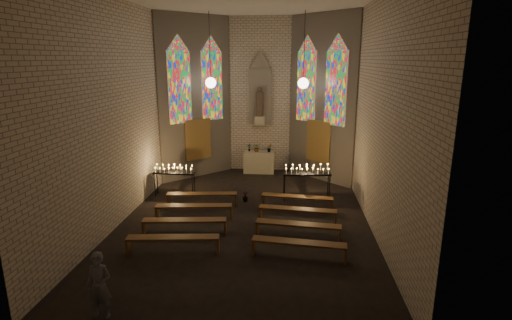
# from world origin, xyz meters

# --- Properties ---
(floor) EXTENTS (12.00, 12.00, 0.00)m
(floor) POSITION_xyz_m (0.00, 0.00, 0.00)
(floor) COLOR black
(floor) RESTS_ON ground
(room) EXTENTS (8.22, 12.43, 7.00)m
(room) POSITION_xyz_m (-0.00, 3.37, 3.72)
(room) COLOR beige
(room) RESTS_ON ground
(altar) EXTENTS (1.40, 0.60, 1.00)m
(altar) POSITION_xyz_m (0.00, 5.45, 0.50)
(altar) COLOR beige
(altar) RESTS_ON ground
(flower_vase_left) EXTENTS (0.19, 0.14, 0.34)m
(flower_vase_left) POSITION_xyz_m (-0.46, 5.50, 1.17)
(flower_vase_left) COLOR #4C723F
(flower_vase_left) RESTS_ON altar
(flower_vase_center) EXTENTS (0.38, 0.34, 0.41)m
(flower_vase_center) POSITION_xyz_m (-0.09, 5.43, 1.21)
(flower_vase_center) COLOR #4C723F
(flower_vase_center) RESTS_ON altar
(flower_vase_right) EXTENTS (0.24, 0.21, 0.38)m
(flower_vase_right) POSITION_xyz_m (0.48, 5.39, 1.19)
(flower_vase_right) COLOR #4C723F
(flower_vase_right) RESTS_ON altar
(aisle_flower_pot) EXTENTS (0.26, 0.26, 0.39)m
(aisle_flower_pot) POSITION_xyz_m (-0.20, 1.56, 0.19)
(aisle_flower_pot) COLOR #4C723F
(aisle_flower_pot) RESTS_ON ground
(votive_stand_left) EXTENTS (1.59, 0.40, 1.16)m
(votive_stand_left) POSITION_xyz_m (-3.00, 1.97, 1.00)
(votive_stand_left) COLOR black
(votive_stand_left) RESTS_ON ground
(votive_stand_right) EXTENTS (1.81, 0.57, 1.30)m
(votive_stand_right) POSITION_xyz_m (2.06, 1.90, 1.12)
(votive_stand_right) COLOR black
(votive_stand_right) RESTS_ON ground
(pew_left_0) EXTENTS (2.53, 0.63, 0.48)m
(pew_left_0) POSITION_xyz_m (-1.71, 0.95, 0.39)
(pew_left_0) COLOR brown
(pew_left_0) RESTS_ON ground
(pew_right_0) EXTENTS (2.53, 0.63, 0.48)m
(pew_right_0) POSITION_xyz_m (1.71, 0.95, 0.39)
(pew_right_0) COLOR brown
(pew_right_0) RESTS_ON ground
(pew_left_1) EXTENTS (2.53, 0.63, 0.48)m
(pew_left_1) POSITION_xyz_m (-1.71, -0.25, 0.39)
(pew_left_1) COLOR brown
(pew_left_1) RESTS_ON ground
(pew_right_1) EXTENTS (2.53, 0.63, 0.48)m
(pew_right_1) POSITION_xyz_m (1.71, -0.25, 0.39)
(pew_right_1) COLOR brown
(pew_right_1) RESTS_ON ground
(pew_left_2) EXTENTS (2.53, 0.63, 0.48)m
(pew_left_2) POSITION_xyz_m (-1.71, -1.45, 0.39)
(pew_left_2) COLOR brown
(pew_left_2) RESTS_ON ground
(pew_right_2) EXTENTS (2.53, 0.63, 0.48)m
(pew_right_2) POSITION_xyz_m (1.71, -1.45, 0.39)
(pew_right_2) COLOR brown
(pew_right_2) RESTS_ON ground
(pew_left_3) EXTENTS (2.53, 0.63, 0.48)m
(pew_left_3) POSITION_xyz_m (-1.71, -2.65, 0.39)
(pew_left_3) COLOR brown
(pew_left_3) RESTS_ON ground
(pew_right_3) EXTENTS (2.53, 0.63, 0.48)m
(pew_right_3) POSITION_xyz_m (1.71, -2.65, 0.39)
(pew_right_3) COLOR brown
(pew_right_3) RESTS_ON ground
(visitor) EXTENTS (0.53, 0.35, 1.43)m
(visitor) POSITION_xyz_m (-2.38, -5.50, 0.72)
(visitor) COLOR #52535D
(visitor) RESTS_ON ground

